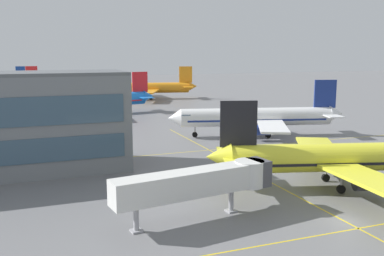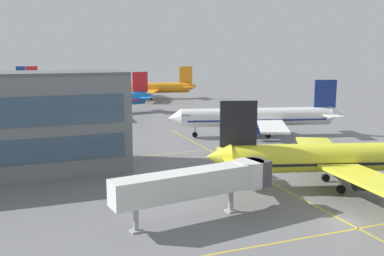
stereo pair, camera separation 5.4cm
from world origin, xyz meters
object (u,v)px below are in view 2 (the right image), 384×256
at_px(airliner_second_row, 258,117).
at_px(airliner_distant_taxiway, 49,80).
at_px(airliner_third_row, 93,101).
at_px(airliner_far_right_stand, 67,84).
at_px(airliner_front_gate, 345,158).
at_px(jet_bridge, 206,181).
at_px(airliner_far_left_stand, 147,88).

xyz_separation_m(airliner_second_row, airliner_distant_taxiway, (-34.67, 154.14, -0.35)).
relative_size(airliner_second_row, airliner_third_row, 0.99).
xyz_separation_m(airliner_far_right_stand, airliner_distant_taxiway, (-5.92, 34.32, -0.35)).
distance_m(airliner_front_gate, jet_bridge, 21.58).
bearing_deg(airliner_third_row, airliner_far_left_stand, 54.70).
relative_size(airliner_third_row, jet_bridge, 2.06).
bearing_deg(airliner_front_gate, jet_bridge, -170.93).
height_order(airliner_second_row, airliner_third_row, airliner_third_row).
height_order(airliner_front_gate, airliner_far_left_stand, airliner_far_left_stand).
height_order(airliner_second_row, jet_bridge, airliner_second_row).
bearing_deg(airliner_distant_taxiway, jet_bridge, -88.18).
bearing_deg(airliner_second_row, jet_bridge, -126.02).
height_order(airliner_third_row, jet_bridge, airliner_third_row).
height_order(airliner_third_row, airliner_far_right_stand, airliner_third_row).
height_order(airliner_third_row, airliner_far_left_stand, airliner_far_left_stand).
distance_m(airliner_far_left_stand, jet_bridge, 123.20).
distance_m(airliner_front_gate, airliner_distant_taxiway, 191.95).
bearing_deg(airliner_far_right_stand, airliner_far_left_stand, -56.14).
xyz_separation_m(airliner_front_gate, airliner_far_right_stand, (-21.52, 155.67, 0.07)).
bearing_deg(jet_bridge, airliner_distant_taxiway, 91.82).
bearing_deg(airliner_far_left_stand, airliner_second_row, -87.99).
distance_m(airliner_front_gate, airliner_far_right_stand, 157.15).
relative_size(airliner_third_row, airliner_far_left_stand, 0.97).
bearing_deg(jet_bridge, airliner_front_gate, 9.07).
xyz_separation_m(airliner_front_gate, airliner_third_row, (-21.16, 81.04, 0.09)).
distance_m(airliner_second_row, jet_bridge, 48.52).
bearing_deg(airliner_front_gate, airliner_distant_taxiway, 98.22).
distance_m(airliner_far_right_stand, jet_bridge, 159.07).
distance_m(airliner_front_gate, airliner_third_row, 83.76).
bearing_deg(airliner_far_left_stand, jet_bridge, -102.03).
relative_size(airliner_third_row, airliner_distant_taxiway, 1.10).
xyz_separation_m(airliner_front_gate, airliner_far_left_stand, (4.37, 117.09, 0.23)).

